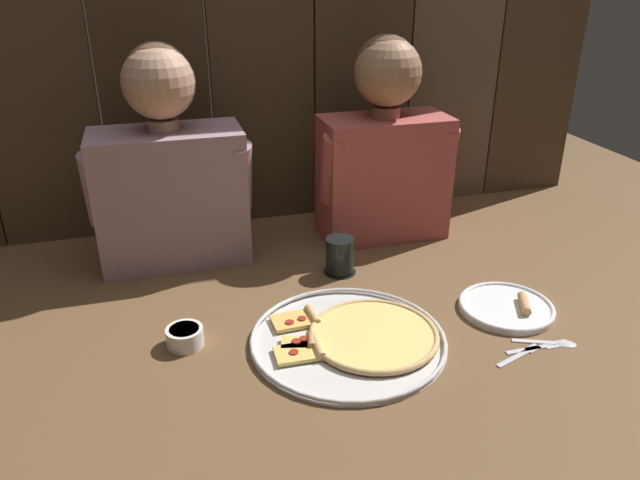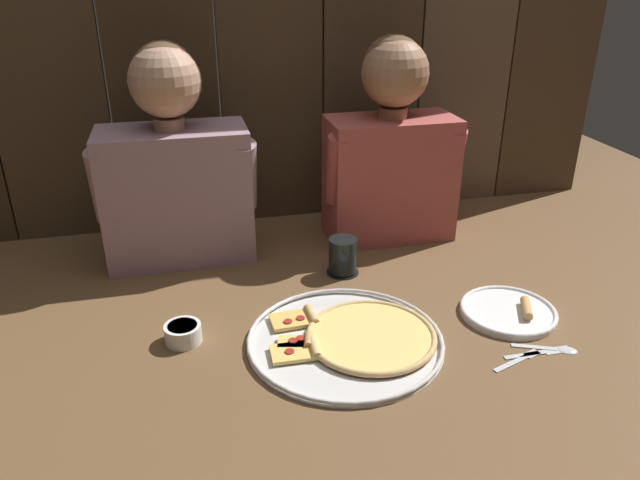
# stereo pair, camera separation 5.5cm
# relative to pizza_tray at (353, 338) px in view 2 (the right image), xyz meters

# --- Properties ---
(ground_plane) EXTENTS (3.20, 3.20, 0.00)m
(ground_plane) POSITION_rel_pizza_tray_xyz_m (-0.04, 0.06, -0.01)
(ground_plane) COLOR brown
(pizza_tray) EXTENTS (0.43, 0.43, 0.03)m
(pizza_tray) POSITION_rel_pizza_tray_xyz_m (0.00, 0.00, 0.00)
(pizza_tray) COLOR silver
(pizza_tray) RESTS_ON ground
(dinner_plate) EXTENTS (0.23, 0.23, 0.03)m
(dinner_plate) POSITION_rel_pizza_tray_xyz_m (0.39, 0.02, -0.00)
(dinner_plate) COLOR white
(dinner_plate) RESTS_ON ground
(drinking_glass) EXTENTS (0.09, 0.09, 0.10)m
(drinking_glass) POSITION_rel_pizza_tray_xyz_m (0.06, 0.32, 0.04)
(drinking_glass) COLOR black
(drinking_glass) RESTS_ON ground
(dipping_bowl) EXTENTS (0.08, 0.08, 0.04)m
(dipping_bowl) POSITION_rel_pizza_tray_xyz_m (-0.36, 0.09, 0.01)
(dipping_bowl) COLOR white
(dipping_bowl) RESTS_ON ground
(table_fork) EXTENTS (0.13, 0.06, 0.01)m
(table_fork) POSITION_rel_pizza_tray_xyz_m (0.32, -0.15, -0.01)
(table_fork) COLOR silver
(table_fork) RESTS_ON ground
(table_knife) EXTENTS (0.16, 0.02, 0.01)m
(table_knife) POSITION_rel_pizza_tray_xyz_m (0.38, -0.13, -0.01)
(table_knife) COLOR silver
(table_knife) RESTS_ON ground
(table_spoon) EXTENTS (0.14, 0.07, 0.01)m
(table_spoon) POSITION_rel_pizza_tray_xyz_m (0.42, -0.13, -0.01)
(table_spoon) COLOR silver
(table_spoon) RESTS_ON ground
(diner_left) EXTENTS (0.43, 0.21, 0.59)m
(diner_left) POSITION_rel_pizza_tray_xyz_m (-0.35, 0.52, 0.26)
(diner_left) COLOR gray
(diner_left) RESTS_ON ground
(diner_right) EXTENTS (0.40, 0.20, 0.59)m
(diner_right) POSITION_rel_pizza_tray_xyz_m (0.26, 0.52, 0.27)
(diner_right) COLOR #AD4C47
(diner_right) RESTS_ON ground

